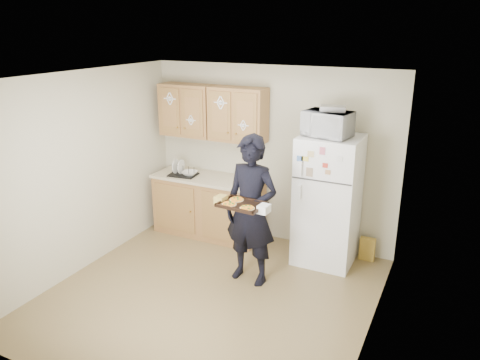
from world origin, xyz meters
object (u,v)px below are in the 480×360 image
object	(u,v)px
microwave	(327,124)
dish_rack	(183,170)
person	(251,211)
refrigerator	(328,200)
baking_tray	(242,205)

from	to	relation	value
microwave	dish_rack	world-z (taller)	microwave
person	microwave	bearing A→B (deg)	57.76
refrigerator	baking_tray	xyz separation A→B (m)	(-0.66, -1.19, 0.25)
microwave	dish_rack	size ratio (longest dim) A/B	1.44
baking_tray	dish_rack	xyz separation A→B (m)	(-1.51, 1.15, -0.12)
person	baking_tray	bearing A→B (deg)	-80.77
dish_rack	baking_tray	bearing A→B (deg)	-37.16
baking_tray	dish_rack	bearing A→B (deg)	147.45
refrigerator	microwave	distance (m)	1.01
dish_rack	person	bearing A→B (deg)	-29.65
baking_tray	microwave	distance (m)	1.50
refrigerator	baking_tray	world-z (taller)	refrigerator
baking_tray	person	bearing A→B (deg)	99.23
refrigerator	microwave	bearing A→B (deg)	-134.61
person	baking_tray	world-z (taller)	person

